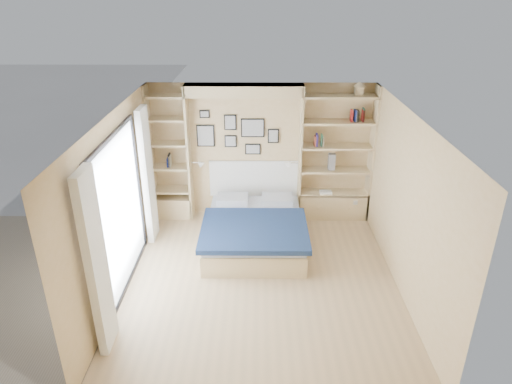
{
  "coord_description": "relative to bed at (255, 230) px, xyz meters",
  "views": [
    {
      "loc": [
        -0.04,
        -5.64,
        4.05
      ],
      "look_at": [
        -0.08,
        0.9,
        1.05
      ],
      "focal_mm": 32.0,
      "sensor_mm": 36.0,
      "label": 1
    }
  ],
  "objects": [
    {
      "name": "deck",
      "position": [
        -3.49,
        -1.07,
        -0.27
      ],
      "size": [
        3.2,
        4.0,
        0.05
      ],
      "primitive_type": "cube",
      "color": "#6F6252",
      "rests_on": "ground"
    },
    {
      "name": "ground",
      "position": [
        0.11,
        -1.07,
        -0.27
      ],
      "size": [
        4.5,
        4.5,
        0.0
      ],
      "primitive_type": "plane",
      "color": "tan",
      "rests_on": "ground"
    },
    {
      "name": "bed",
      "position": [
        0.0,
        0.0,
        0.0
      ],
      "size": [
        1.7,
        2.23,
        1.07
      ],
      "color": "tan",
      "rests_on": "ground"
    },
    {
      "name": "photo_gallery",
      "position": [
        -0.34,
        1.16,
        1.33
      ],
      "size": [
        1.48,
        0.02,
        0.82
      ],
      "color": "black",
      "rests_on": "ground"
    },
    {
      "name": "room_shell",
      "position": [
        -0.28,
        0.45,
        0.8
      ],
      "size": [
        4.5,
        4.5,
        4.5
      ],
      "color": "tan",
      "rests_on": "ground"
    },
    {
      "name": "reading_lamps",
      "position": [
        -0.19,
        0.93,
        0.83
      ],
      "size": [
        1.92,
        0.12,
        0.15
      ],
      "color": "silver",
      "rests_on": "ground"
    },
    {
      "name": "shelf_decor",
      "position": [
        1.18,
        1.0,
        1.42
      ],
      "size": [
        3.47,
        0.23,
        2.03
      ],
      "color": "#973F25",
      "rests_on": "ground"
    },
    {
      "name": "deck_chair",
      "position": [
        -3.07,
        0.13,
        0.07
      ],
      "size": [
        0.55,
        0.79,
        0.73
      ],
      "rotation": [
        0.0,
        0.0,
        -0.16
      ],
      "color": "tan",
      "rests_on": "ground"
    }
  ]
}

